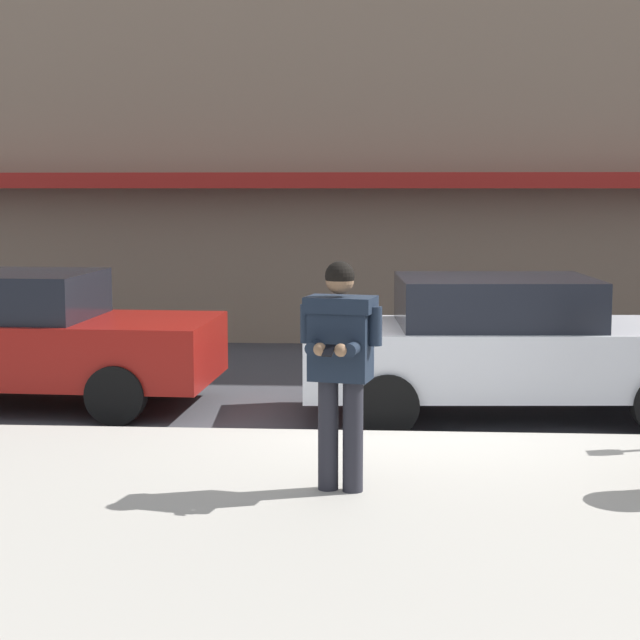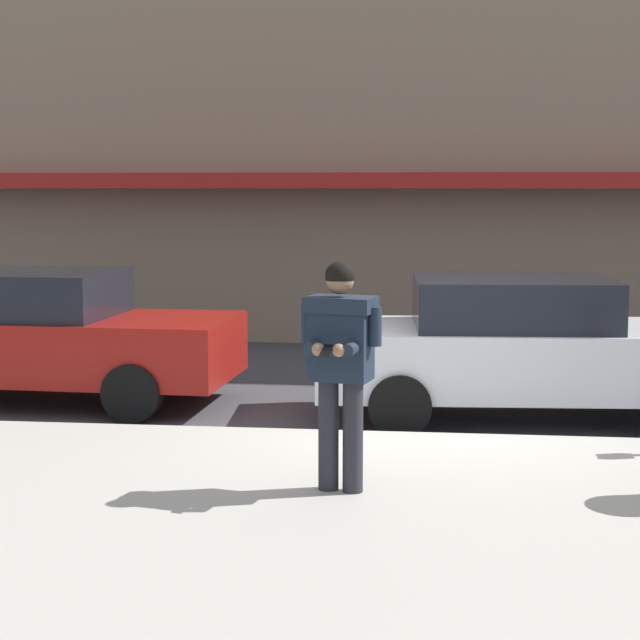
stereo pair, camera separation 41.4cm
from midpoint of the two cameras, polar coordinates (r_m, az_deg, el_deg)
name	(u,v)px [view 2 (the right image)]	position (r m, az deg, el deg)	size (l,w,h in m)	color
ground_plane	(426,441)	(10.72, 6.77, -6.46)	(80.00, 80.00, 0.00)	#3D3D42
sidewalk	(558,529)	(8.02, 14.07, -10.80)	(32.00, 5.30, 0.14)	#A8A399
curb_paint_line	(528,443)	(10.81, 12.11, -6.43)	(28.00, 0.12, 0.01)	silver
parked_sedan_near	(37,335)	(12.78, -13.94, -0.80)	(4.57, 2.08, 1.54)	maroon
parked_sedan_mid	(524,348)	(11.71, 11.85, -1.45)	(4.62, 2.16, 1.54)	silver
man_texting_on_phone	(340,351)	(8.24, 2.53, -1.66)	(0.64, 0.63, 1.81)	#23232B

